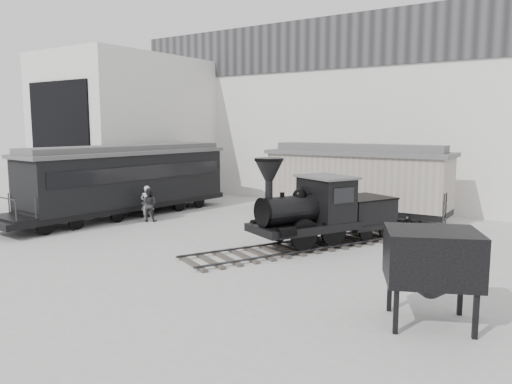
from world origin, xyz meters
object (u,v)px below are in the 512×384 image
Objects in this scene: visitor_a at (147,203)px; coal_hopper at (431,263)px; boxcar at (357,180)px; visitor_b at (149,205)px; locomotive at (319,214)px; passenger_coach at (127,180)px.

visitor_a is 16.22m from coal_hopper.
coal_hopper is at bearing -61.22° from boxcar.
visitor_a is (-8.40, -6.44, -1.11)m from boxcar.
visitor_b is 0.63× the size of coal_hopper.
locomotive is at bearing 145.57° from visitor_a.
passenger_coach is at bearing -150.36° from boxcar.
boxcar is at bearing -177.39° from visitor_a.
visitor_a is at bearing -46.89° from visitor_b.
boxcar is 10.54m from visitor_b.
visitor_b is (-8.22, -6.51, -1.16)m from boxcar.
visitor_b is at bearing -142.78° from boxcar.
boxcar reaches higher than locomotive.
locomotive is 5.51× the size of visitor_a.
visitor_b is (-9.31, -0.14, -0.44)m from locomotive.
coal_hopper is (5.77, -5.54, 0.22)m from locomotive.
visitor_b is at bearing 135.65° from coal_hopper.
boxcar is 10.64m from visitor_a.
visitor_b is at bearing -7.12° from passenger_coach.
passenger_coach is (-10.20, -6.08, -0.10)m from boxcar.
coal_hopper reaches higher than visitor_a.
passenger_coach reaches higher than visitor_a.
locomotive is at bearing -81.44° from boxcar.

